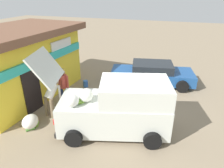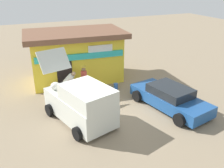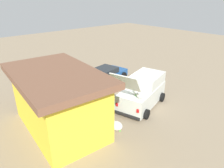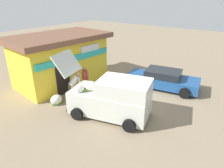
{
  "view_description": "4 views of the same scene",
  "coord_description": "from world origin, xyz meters",
  "px_view_note": "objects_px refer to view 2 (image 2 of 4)",
  "views": [
    {
      "loc": [
        -7.24,
        -1.64,
        4.76
      ],
      "look_at": [
        0.65,
        1.02,
        0.95
      ],
      "focal_mm": 32.79,
      "sensor_mm": 36.0,
      "label": 1
    },
    {
      "loc": [
        -3.89,
        -9.66,
        6.29
      ],
      "look_at": [
        0.72,
        0.98,
        1.28
      ],
      "focal_mm": 39.19,
      "sensor_mm": 36.0,
      "label": 2
    },
    {
      "loc": [
        -9.01,
        9.7,
        6.76
      ],
      "look_at": [
        0.57,
        1.27,
        1.22
      ],
      "focal_mm": 33.2,
      "sensor_mm": 36.0,
      "label": 3
    },
    {
      "loc": [
        -8.02,
        -5.01,
        5.47
      ],
      "look_at": [
        0.37,
        1.4,
        0.82
      ],
      "focal_mm": 32.16,
      "sensor_mm": 36.0,
      "label": 4
    }
  ],
  "objects_px": {
    "storefront_bar": "(76,55)",
    "vendor_standing": "(84,78)",
    "parked_sedan": "(170,98)",
    "paint_bucket": "(116,86)",
    "unloaded_banana_pile": "(50,93)",
    "delivery_van": "(81,103)",
    "customer_bending": "(69,82)"
  },
  "relations": [
    {
      "from": "storefront_bar",
      "to": "vendor_standing",
      "type": "height_order",
      "value": "storefront_bar"
    },
    {
      "from": "storefront_bar",
      "to": "parked_sedan",
      "type": "height_order",
      "value": "storefront_bar"
    },
    {
      "from": "storefront_bar",
      "to": "parked_sedan",
      "type": "relative_size",
      "value": 1.4
    },
    {
      "from": "parked_sedan",
      "to": "paint_bucket",
      "type": "height_order",
      "value": "parked_sedan"
    },
    {
      "from": "parked_sedan",
      "to": "unloaded_banana_pile",
      "type": "height_order",
      "value": "parked_sedan"
    },
    {
      "from": "storefront_bar",
      "to": "vendor_standing",
      "type": "distance_m",
      "value": 2.57
    },
    {
      "from": "delivery_van",
      "to": "vendor_standing",
      "type": "height_order",
      "value": "delivery_van"
    },
    {
      "from": "storefront_bar",
      "to": "vendor_standing",
      "type": "relative_size",
      "value": 3.83
    },
    {
      "from": "delivery_van",
      "to": "vendor_standing",
      "type": "bearing_deg",
      "value": 69.81
    },
    {
      "from": "parked_sedan",
      "to": "paint_bucket",
      "type": "xyz_separation_m",
      "value": [
        -1.61,
        3.3,
        -0.39
      ]
    },
    {
      "from": "delivery_van",
      "to": "parked_sedan",
      "type": "distance_m",
      "value": 4.69
    },
    {
      "from": "delivery_van",
      "to": "unloaded_banana_pile",
      "type": "xyz_separation_m",
      "value": [
        -0.9,
        3.19,
        -0.74
      ]
    },
    {
      "from": "vendor_standing",
      "to": "customer_bending",
      "type": "height_order",
      "value": "vendor_standing"
    },
    {
      "from": "paint_bucket",
      "to": "vendor_standing",
      "type": "bearing_deg",
      "value": 177.9
    },
    {
      "from": "customer_bending",
      "to": "paint_bucket",
      "type": "height_order",
      "value": "customer_bending"
    },
    {
      "from": "storefront_bar",
      "to": "unloaded_banana_pile",
      "type": "distance_m",
      "value": 3.36
    },
    {
      "from": "storefront_bar",
      "to": "delivery_van",
      "type": "height_order",
      "value": "storefront_bar"
    },
    {
      "from": "customer_bending",
      "to": "unloaded_banana_pile",
      "type": "distance_m",
      "value": 1.29
    },
    {
      "from": "unloaded_banana_pile",
      "to": "paint_bucket",
      "type": "relative_size",
      "value": 2.55
    },
    {
      "from": "delivery_van",
      "to": "unloaded_banana_pile",
      "type": "distance_m",
      "value": 3.39
    },
    {
      "from": "customer_bending",
      "to": "parked_sedan",
      "type": "bearing_deg",
      "value": -37.0
    },
    {
      "from": "storefront_bar",
      "to": "unloaded_banana_pile",
      "type": "bearing_deg",
      "value": -136.01
    },
    {
      "from": "parked_sedan",
      "to": "customer_bending",
      "type": "height_order",
      "value": "customer_bending"
    },
    {
      "from": "vendor_standing",
      "to": "unloaded_banana_pile",
      "type": "height_order",
      "value": "vendor_standing"
    },
    {
      "from": "storefront_bar",
      "to": "parked_sedan",
      "type": "distance_m",
      "value": 6.82
    },
    {
      "from": "storefront_bar",
      "to": "parked_sedan",
      "type": "bearing_deg",
      "value": -60.09
    },
    {
      "from": "delivery_van",
      "to": "unloaded_banana_pile",
      "type": "relative_size",
      "value": 5.34
    },
    {
      "from": "vendor_standing",
      "to": "customer_bending",
      "type": "relative_size",
      "value": 1.14
    },
    {
      "from": "delivery_van",
      "to": "paint_bucket",
      "type": "xyz_separation_m",
      "value": [
        3.03,
        2.76,
        -0.79
      ]
    },
    {
      "from": "customer_bending",
      "to": "unloaded_banana_pile",
      "type": "height_order",
      "value": "customer_bending"
    },
    {
      "from": "delivery_van",
      "to": "customer_bending",
      "type": "bearing_deg",
      "value": 87.31
    },
    {
      "from": "storefront_bar",
      "to": "delivery_van",
      "type": "xyz_separation_m",
      "value": [
        -1.28,
        -5.3,
        -0.7
      ]
    }
  ]
}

